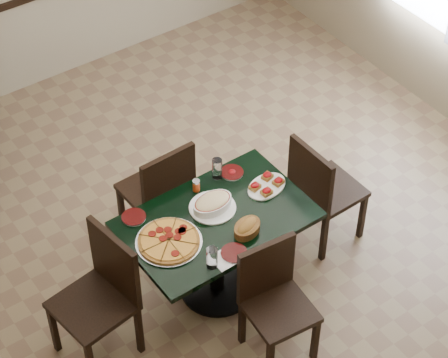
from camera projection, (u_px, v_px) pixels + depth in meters
floor at (230, 249)px, 6.70m from camera, size 5.50×5.50×0.00m
main_table at (217, 236)px, 6.03m from camera, size 1.28×0.83×0.75m
chair_far at (161, 189)px, 6.40m from camera, size 0.47×0.47×0.96m
chair_near at (274, 295)px, 5.74m from camera, size 0.46×0.46×0.90m
chair_right at (320, 187)px, 6.41m from camera, size 0.46×0.46×0.96m
chair_left at (103, 290)px, 5.69m from camera, size 0.53×0.53×1.00m
pepperoni_pizza at (169, 241)px, 5.73m from camera, size 0.44×0.44×0.04m
lasagna_casserole at (212, 204)px, 5.94m from camera, size 0.32×0.32×0.09m
bread_basket at (247, 227)px, 5.78m from camera, size 0.25×0.21×0.09m
bruschetta_platter at (267, 185)px, 6.10m from camera, size 0.36×0.28×0.05m
side_plate_near at (234, 253)px, 5.66m from camera, size 0.18×0.18×0.02m
side_plate_far_r at (232, 172)px, 6.21m from camera, size 0.17×0.17×0.03m
side_plate_far_l at (134, 217)px, 5.90m from camera, size 0.17×0.17×0.02m
napkin_setting at (225, 259)px, 5.63m from camera, size 0.16×0.16×0.01m
water_glass_a at (217, 168)px, 6.14m from camera, size 0.07×0.07×0.16m
water_glass_b at (212, 258)px, 5.54m from camera, size 0.07×0.07×0.16m
pepper_shaker at (196, 185)px, 6.06m from camera, size 0.05×0.05×0.09m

